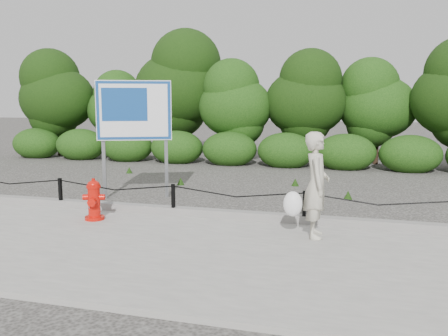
% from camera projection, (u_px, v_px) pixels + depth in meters
% --- Properties ---
extents(ground, '(90.00, 90.00, 0.00)m').
position_uv_depth(ground, '(174.00, 219.00, 9.15)').
color(ground, '#2D2B28').
rests_on(ground, ground).
extents(sidewalk, '(14.00, 4.00, 0.08)m').
position_uv_depth(sidewalk, '(125.00, 247.00, 7.24)').
color(sidewalk, gray).
rests_on(sidewalk, ground).
extents(curb, '(14.00, 0.22, 0.14)m').
position_uv_depth(curb, '(174.00, 211.00, 9.18)').
color(curb, slate).
rests_on(curb, sidewalk).
extents(chain_barrier, '(10.06, 0.06, 0.60)m').
position_uv_depth(chain_barrier, '(173.00, 195.00, 9.08)').
color(chain_barrier, black).
rests_on(chain_barrier, sidewalk).
extents(treeline, '(20.18, 3.72, 4.88)m').
position_uv_depth(treeline, '(256.00, 95.00, 17.43)').
color(treeline, black).
rests_on(treeline, ground).
extents(fire_hydrant, '(0.45, 0.46, 0.77)m').
position_uv_depth(fire_hydrant, '(94.00, 200.00, 8.71)').
color(fire_hydrant, red).
rests_on(fire_hydrant, sidewalk).
extents(pedestrian, '(0.74, 0.66, 1.70)m').
position_uv_depth(pedestrian, '(315.00, 186.00, 7.55)').
color(pedestrian, '#BEB8A3').
rests_on(pedestrian, sidewalk).
extents(advertising_sign, '(1.58, 0.75, 2.72)m').
position_uv_depth(advertising_sign, '(134.00, 116.00, 10.80)').
color(advertising_sign, slate).
rests_on(advertising_sign, ground).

